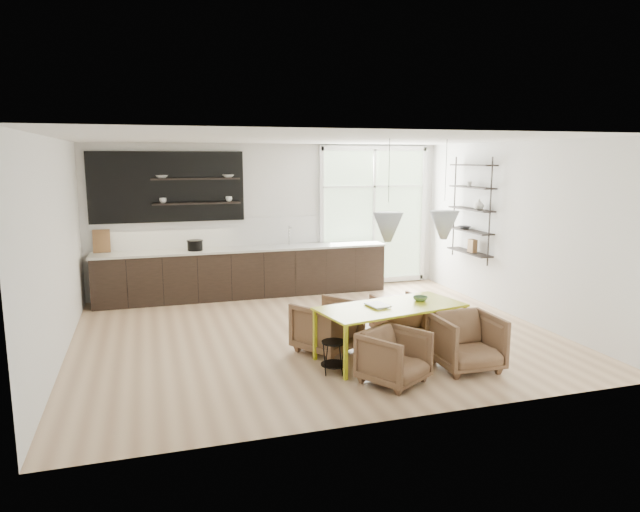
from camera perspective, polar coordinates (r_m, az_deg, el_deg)
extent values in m
cube|color=#DEB88E|center=(8.73, -0.53, -7.80)|extent=(7.00, 6.00, 0.01)
cube|color=white|center=(11.29, -4.90, 3.76)|extent=(7.00, 0.02, 2.90)
cube|color=white|center=(8.14, -24.88, 0.51)|extent=(0.02, 6.00, 2.90)
cube|color=white|center=(9.97, 19.13, 2.44)|extent=(0.02, 6.00, 2.90)
cube|color=silver|center=(8.32, -0.56, 11.63)|extent=(7.00, 6.00, 0.01)
cube|color=#B2D1A5|center=(11.90, 5.33, 4.06)|extent=(2.20, 0.02, 2.70)
cube|color=white|center=(11.87, 5.38, 4.05)|extent=(2.30, 0.08, 2.80)
cone|color=silver|center=(8.24, 6.81, 2.87)|extent=(0.44, 0.44, 0.42)
cone|color=silver|center=(8.64, 12.29, 3.04)|extent=(0.44, 0.44, 0.42)
cylinder|color=black|center=(8.18, 6.93, 8.47)|extent=(0.01, 0.01, 0.89)
cylinder|color=black|center=(8.58, 12.48, 8.38)|extent=(0.01, 0.01, 0.89)
cube|color=black|center=(11.00, -7.51, -1.72)|extent=(5.50, 0.65, 0.90)
cube|color=silver|center=(10.92, -7.56, 0.70)|extent=(5.54, 0.69, 0.04)
cube|color=white|center=(11.19, -7.87, 2.36)|extent=(5.50, 0.02, 0.55)
cube|color=black|center=(10.95, -14.99, 6.69)|extent=(2.80, 0.06, 1.30)
cube|color=black|center=(10.84, -12.33, 7.56)|extent=(1.60, 0.28, 0.03)
cube|color=black|center=(10.86, -12.25, 5.19)|extent=(1.60, 0.28, 0.03)
cube|color=olive|center=(11.00, -21.01, 1.40)|extent=(0.30, 0.10, 0.42)
cylinder|color=silver|center=(11.17, -3.11, 2.01)|extent=(0.02, 0.02, 0.40)
imported|color=white|center=(10.80, -15.54, 7.64)|extent=(0.22, 0.22, 0.05)
imported|color=white|center=(10.90, -9.17, 7.89)|extent=(0.22, 0.22, 0.05)
imported|color=white|center=(10.83, -15.43, 5.38)|extent=(0.12, 0.12, 0.10)
imported|color=white|center=(10.93, -9.11, 5.65)|extent=(0.12, 0.12, 0.10)
cylinder|color=black|center=(10.77, -12.39, 0.99)|extent=(0.28, 0.28, 0.17)
cube|color=black|center=(10.35, 16.63, 4.22)|extent=(0.02, 0.02, 1.90)
cube|color=black|center=(11.37, 13.28, 4.84)|extent=(0.02, 0.02, 1.90)
cube|color=black|center=(10.95, 14.70, 0.38)|extent=(0.26, 1.20, 0.02)
cube|color=black|center=(10.90, 14.79, 2.45)|extent=(0.26, 1.20, 0.02)
cube|color=black|center=(10.86, 14.88, 4.55)|extent=(0.26, 1.20, 0.02)
cube|color=black|center=(10.83, 14.97, 6.65)|extent=(0.26, 1.20, 0.03)
cube|color=black|center=(10.82, 15.07, 8.77)|extent=(0.26, 1.20, 0.03)
imported|color=white|center=(10.64, 15.62, 5.00)|extent=(0.18, 0.18, 0.19)
imported|color=#333338|center=(11.06, 14.25, 2.79)|extent=(0.22, 0.22, 0.05)
imported|color=white|center=(10.91, 14.71, 7.00)|extent=(0.10, 0.10, 0.09)
cube|color=olive|center=(10.85, 15.00, 0.99)|extent=(0.10, 0.18, 0.24)
cube|color=#C9CD1B|center=(7.60, 7.11, -5.08)|extent=(2.07, 1.23, 0.03)
cube|color=#C9CD1B|center=(6.90, 2.58, -9.65)|extent=(0.05, 0.05, 0.68)
cube|color=#C9CD1B|center=(7.55, -0.51, -7.90)|extent=(0.05, 0.05, 0.68)
cube|color=#C9CD1B|center=(7.96, 14.20, -7.26)|extent=(0.05, 0.05, 0.68)
cube|color=#C9CD1B|center=(8.53, 10.64, -5.97)|extent=(0.05, 0.05, 0.68)
imported|color=brown|center=(7.89, 0.66, -7.02)|extent=(1.05, 1.06, 0.70)
imported|color=brown|center=(8.65, 7.75, -5.91)|extent=(0.67, 0.69, 0.61)
imported|color=brown|center=(6.88, 7.41, -9.99)|extent=(0.94, 0.95, 0.63)
imported|color=brown|center=(7.47, 14.47, -8.32)|extent=(0.76, 0.78, 0.70)
cylinder|color=black|center=(7.08, 1.39, -8.60)|extent=(0.30, 0.30, 0.02)
cylinder|color=black|center=(7.18, 1.38, -10.76)|extent=(0.32, 0.32, 0.01)
cylinder|color=black|center=(7.23, 2.29, -9.89)|extent=(0.01, 0.01, 0.40)
cylinder|color=black|center=(7.26, 0.68, -9.81)|extent=(0.01, 0.01, 0.40)
cylinder|color=black|center=(7.07, 0.46, -10.36)|extent=(0.01, 0.01, 0.40)
cylinder|color=black|center=(7.04, 2.11, -10.44)|extent=(0.01, 0.01, 0.40)
imported|color=white|center=(7.48, 5.02, -5.05)|extent=(0.29, 0.35, 0.03)
imported|color=#4F7346|center=(7.91, 9.99, -4.22)|extent=(0.21, 0.21, 0.06)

